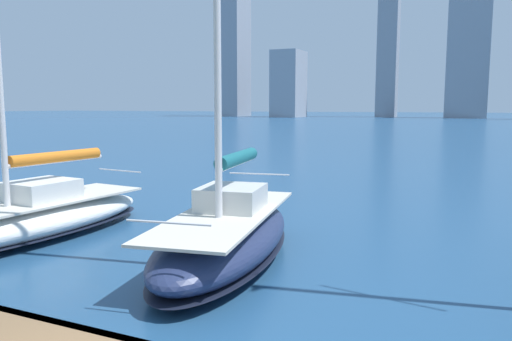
% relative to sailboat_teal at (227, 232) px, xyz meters
% --- Properties ---
extents(city_skyline, '(165.32, 22.21, 50.59)m').
position_rel_sailboat_teal_xyz_m(city_skyline, '(5.79, -151.58, 18.32)').
color(city_skyline, '#9297A1').
rests_on(city_skyline, ground).
extents(sailboat_teal, '(3.56, 7.27, 12.64)m').
position_rel_sailboat_teal_xyz_m(sailboat_teal, '(0.00, 0.00, 0.00)').
color(sailboat_teal, navy).
rests_on(sailboat_teal, ground).
extents(sailboat_orange, '(3.16, 8.04, 12.42)m').
position_rel_sailboat_teal_xyz_m(sailboat_orange, '(5.99, 0.36, -0.09)').
color(sailboat_orange, white).
rests_on(sailboat_orange, ground).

